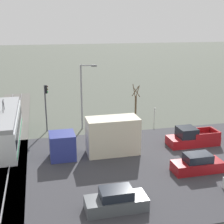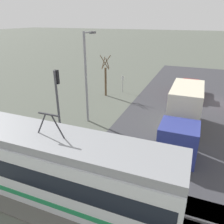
% 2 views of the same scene
% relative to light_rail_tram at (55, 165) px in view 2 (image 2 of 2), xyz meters
% --- Properties ---
extents(ground_plane, '(320.00, 320.00, 0.00)m').
position_rel_light_rail_tram_xyz_m(ground_plane, '(-8.88, -17.79, -1.73)').
color(ground_plane, '#565B51').
extents(road_surface, '(18.05, 37.07, 0.08)m').
position_rel_light_rail_tram_xyz_m(road_surface, '(-8.88, -17.79, -1.69)').
color(road_surface, '#38383D').
rests_on(road_surface, ground).
extents(light_rail_tram, '(12.79, 2.82, 4.54)m').
position_rel_light_rail_tram_xyz_m(light_rail_tram, '(0.00, 0.00, 0.00)').
color(light_rail_tram, silver).
rests_on(light_rail_tram, ground).
extents(box_truck, '(2.43, 8.50, 3.57)m').
position_rel_light_rail_tram_xyz_m(box_truck, '(-5.55, -9.14, -0.01)').
color(box_truck, navy).
rests_on(box_truck, ground).
extents(pickup_truck, '(2.09, 5.30, 1.93)m').
position_rel_light_rail_tram_xyz_m(pickup_truck, '(-5.43, -18.81, -0.93)').
color(pickup_truck, maroon).
rests_on(pickup_truck, ground).
extents(traffic_light_pole, '(0.28, 0.47, 5.50)m').
position_rel_light_rail_tram_xyz_m(traffic_light_pole, '(2.65, -4.41, 1.81)').
color(traffic_light_pole, '#47474C').
rests_on(traffic_light_pole, ground).
extents(street_tree, '(1.14, 0.94, 4.80)m').
position_rel_light_rail_tram_xyz_m(street_tree, '(3.89, -15.66, 0.45)').
color(street_tree, brown).
rests_on(street_tree, ground).
extents(street_lamp_near_crossing, '(0.36, 1.95, 7.71)m').
position_rel_light_rail_tram_xyz_m(street_lamp_near_crossing, '(2.62, -8.74, 2.74)').
color(street_lamp_near_crossing, gray).
rests_on(street_lamp_near_crossing, ground).
extents(no_parking_sign, '(0.32, 0.08, 2.04)m').
position_rel_light_rail_tram_xyz_m(no_parking_sign, '(2.44, -17.70, -0.48)').
color(no_parking_sign, gray).
rests_on(no_parking_sign, ground).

